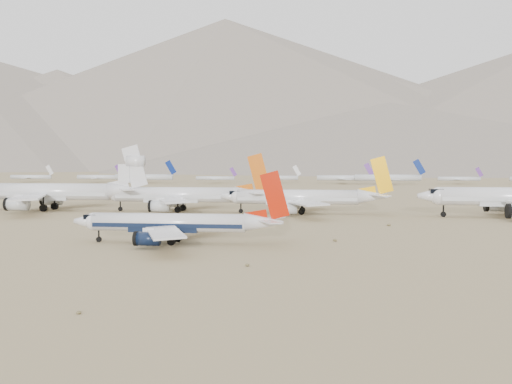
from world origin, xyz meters
The scene contains 8 objects.
ground centered at (0.00, 0.00, 0.00)m, with size 7000.00×7000.00×0.00m, color olive.
main_airliner centered at (-6.14, -5.28, 3.94)m, with size 40.65×39.70×14.34m.
row2_gold_tail centered at (15.82, 61.90, 4.97)m, with size 49.93×48.83×17.78m.
row2_orange_tail centered at (-23.06, 64.27, 5.26)m, with size 52.60×51.45×18.76m.
row2_white_trijet centered at (-66.28, 63.68, 6.25)m, with size 60.89×59.51×21.58m.
distant_storage_row centered at (0.36, 307.86, 4.42)m, with size 525.91×53.58×15.95m.
mountain_range centered at (70.18, 1648.01, 190.32)m, with size 7354.00×3024.00×470.00m.
desert_scrub centered at (-7.61, -29.61, 0.29)m, with size 261.14×121.67×0.63m.
Camera 1 is at (22.66, -113.09, 15.88)m, focal length 40.00 mm.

